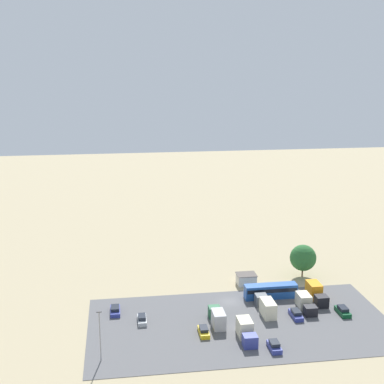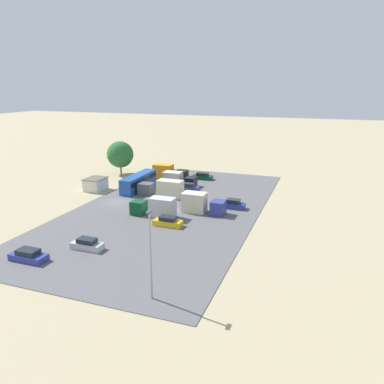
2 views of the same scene
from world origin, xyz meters
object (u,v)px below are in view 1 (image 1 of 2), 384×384
parked_car_1 (115,310)px  parked_car_4 (296,314)px  bus (271,291)px  parked_car_3 (274,346)px  parked_truck_0 (217,317)px  parked_truck_4 (316,293)px  parked_car_2 (142,319)px  parked_car_0 (343,311)px  parked_truck_2 (266,306)px  parked_car_5 (204,331)px  shed_building (246,279)px  parked_truck_3 (246,331)px  parked_truck_1 (305,303)px

parked_car_1 → parked_car_4: size_ratio=1.01×
bus → parked_car_3: bus is taller
parked_car_1 → parked_car_3: (-28.26, 18.70, 0.07)m
parked_truck_0 → parked_truck_4: bearing=18.5°
parked_car_2 → parked_car_4: 31.09m
parked_car_3 → parked_car_0: bearing=-147.2°
parked_car_4 → parked_truck_2: size_ratio=0.52×
parked_car_3 → parked_car_5: bearing=-32.2°
parked_car_2 → parked_truck_0: parked_truck_0 is taller
parked_car_0 → parked_truck_4: 7.81m
parked_car_1 → parked_truck_4: parked_truck_4 is taller
parked_car_1 → bus: bearing=4.4°
parked_car_4 → parked_truck_0: 16.37m
shed_building → parked_car_5: bearing=58.1°
parked_truck_4 → parked_car_0: bearing=113.7°
parked_car_3 → parked_truck_0: parked_truck_0 is taller
parked_car_4 → parked_car_3: bearing=-124.8°
parked_car_5 → parked_car_0: bearing=8.2°
bus → parked_car_3: bearing=-14.6°
parked_truck_3 → bus: bearing=-120.0°
shed_building → parked_car_1: size_ratio=0.97×
shed_building → parked_truck_1: bearing=122.2°
parked_car_0 → parked_car_2: (41.06, -2.28, -0.03)m
parked_car_1 → parked_truck_2: bearing=-7.8°
parked_car_3 → parked_truck_2: size_ratio=0.46×
parked_car_4 → parked_car_5: parked_car_4 is taller
parked_truck_3 → parked_truck_4: parked_truck_4 is taller
shed_building → parked_car_4: size_ratio=0.98×
parked_truck_2 → parked_car_5: bearing=-153.5°
shed_building → parked_car_3: shed_building is taller
parked_car_0 → parked_car_1: size_ratio=0.98×
shed_building → parked_car_4: bearing=108.3°
parked_car_2 → parked_truck_1: 34.24m
parked_truck_0 → parked_truck_4: 24.55m
parked_truck_1 → parked_truck_3: size_ratio=0.98×
bus → parked_car_5: size_ratio=2.65×
parked_car_4 → parked_car_5: bearing=-168.0°
parked_truck_1 → parked_car_4: bearing=46.6°
shed_building → parked_car_1: (30.34, 10.70, -0.60)m
parked_car_0 → parked_car_2: 41.12m
shed_building → parked_car_2: (25.08, 15.48, -0.58)m
parked_car_3 → parked_car_5: 13.78m
parked_car_0 → parked_car_1: parked_car_0 is taller
parked_car_1 → parked_car_2: (-5.26, 4.79, 0.01)m
bus → parked_car_2: bus is taller
parked_car_1 → parked_truck_1: (-39.47, 3.78, 0.69)m
shed_building → parked_car_2: bearing=31.7°
parked_car_3 → parked_truck_3: size_ratio=0.56×
shed_building → parked_car_3: size_ratio=1.11×
parked_truck_1 → parked_truck_2: (8.65, 0.47, 0.20)m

